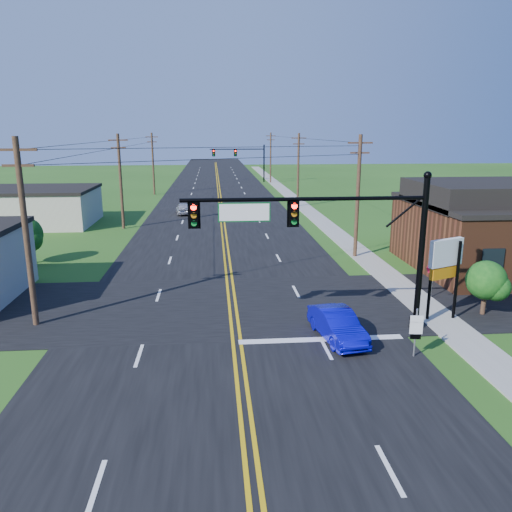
{
  "coord_description": "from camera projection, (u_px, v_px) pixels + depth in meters",
  "views": [
    {
      "loc": [
        -0.74,
        -13.67,
        9.2
      ],
      "look_at": [
        1.29,
        10.0,
        3.25
      ],
      "focal_mm": 35.0,
      "sensor_mm": 36.0,
      "label": 1
    }
  ],
  "objects": [
    {
      "name": "ground",
      "position": [
        242.0,
        436.0,
        15.51
      ],
      "size": [
        260.0,
        260.0,
        0.0
      ],
      "primitive_type": "plane",
      "color": "#234D16",
      "rests_on": "ground"
    },
    {
      "name": "road_main",
      "position": [
        219.0,
        205.0,
        63.82
      ],
      "size": [
        16.0,
        220.0,
        0.04
      ],
      "primitive_type": "cube",
      "color": "black",
      "rests_on": "ground"
    },
    {
      "name": "road_cross",
      "position": [
        229.0,
        305.0,
        27.1
      ],
      "size": [
        70.0,
        10.0,
        0.04
      ],
      "primitive_type": "cube",
      "color": "black",
      "rests_on": "ground"
    },
    {
      "name": "sidewalk",
      "position": [
        316.0,
        217.0,
        55.03
      ],
      "size": [
        2.0,
        160.0,
        0.08
      ],
      "primitive_type": "cube",
      "color": "gray",
      "rests_on": "ground"
    },
    {
      "name": "signal_mast_main",
      "position": [
        327.0,
        233.0,
        22.44
      ],
      "size": [
        11.3,
        0.6,
        7.48
      ],
      "color": "black",
      "rests_on": "ground"
    },
    {
      "name": "signal_mast_far",
      "position": [
        241.0,
        157.0,
        92.08
      ],
      "size": [
        10.98,
        0.6,
        7.48
      ],
      "color": "black",
      "rests_on": "ground"
    },
    {
      "name": "cream_bldg_far",
      "position": [
        32.0,
        206.0,
        50.2
      ],
      "size": [
        12.2,
        9.2,
        3.7
      ],
      "color": "beige",
      "rests_on": "ground"
    },
    {
      "name": "utility_pole_left_a",
      "position": [
        26.0,
        230.0,
        23.23
      ],
      "size": [
        1.8,
        0.28,
        9.0
      ],
      "color": "#352118",
      "rests_on": "ground"
    },
    {
      "name": "utility_pole_left_b",
      "position": [
        121.0,
        180.0,
        47.39
      ],
      "size": [
        1.8,
        0.28,
        9.0
      ],
      "color": "#352118",
      "rests_on": "ground"
    },
    {
      "name": "utility_pole_left_c",
      "position": [
        153.0,
        163.0,
        73.49
      ],
      "size": [
        1.8,
        0.28,
        9.0
      ],
      "color": "#352118",
      "rests_on": "ground"
    },
    {
      "name": "utility_pole_right_a",
      "position": [
        358.0,
        194.0,
        36.43
      ],
      "size": [
        1.8,
        0.28,
        9.0
      ],
      "color": "#352118",
      "rests_on": "ground"
    },
    {
      "name": "utility_pole_right_b",
      "position": [
        298.0,
        169.0,
        61.56
      ],
      "size": [
        1.8,
        0.28,
        9.0
      ],
      "color": "#352118",
      "rests_on": "ground"
    },
    {
      "name": "utility_pole_right_c",
      "position": [
        271.0,
        157.0,
        90.55
      ],
      "size": [
        1.8,
        0.28,
        9.0
      ],
      "color": "#352118",
      "rests_on": "ground"
    },
    {
      "name": "tree_right_back",
      "position": [
        416.0,
        213.0,
        41.33
      ],
      "size": [
        3.0,
        3.0,
        4.1
      ],
      "color": "#352118",
      "rests_on": "ground"
    },
    {
      "name": "shrub_corner",
      "position": [
        486.0,
        280.0,
        25.32
      ],
      "size": [
        2.0,
        2.0,
        2.86
      ],
      "color": "#352118",
      "rests_on": "ground"
    },
    {
      "name": "tree_left",
      "position": [
        25.0,
        234.0,
        35.08
      ],
      "size": [
        2.4,
        2.4,
        3.37
      ],
      "color": "#352118",
      "rests_on": "ground"
    },
    {
      "name": "blue_car",
      "position": [
        337.0,
        326.0,
        22.5
      ],
      "size": [
        2.07,
        4.31,
        1.36
      ],
      "primitive_type": "imported",
      "rotation": [
        0.0,
        0.0,
        0.16
      ],
      "color": "#0808B6",
      "rests_on": "ground"
    },
    {
      "name": "distant_car",
      "position": [
        183.0,
        209.0,
        56.68
      ],
      "size": [
        1.98,
        3.97,
        1.3
      ],
      "primitive_type": "imported",
      "rotation": [
        0.0,
        0.0,
        3.26
      ],
      "color": "#B8B7BD",
      "rests_on": "ground"
    },
    {
      "name": "route_sign",
      "position": [
        416.0,
        329.0,
        20.6
      ],
      "size": [
        0.54,
        0.12,
        2.15
      ],
      "rotation": [
        0.0,
        0.0,
        -0.14
      ],
      "color": "slate",
      "rests_on": "ground"
    },
    {
      "name": "stop_sign",
      "position": [
        433.0,
        272.0,
        27.97
      ],
      "size": [
        0.74,
        0.21,
        2.12
      ],
      "rotation": [
        0.0,
        0.0,
        -0.23
      ],
      "color": "slate",
      "rests_on": "ground"
    },
    {
      "name": "pylon_sign",
      "position": [
        445.0,
        261.0,
        24.34
      ],
      "size": [
        1.96,
        1.06,
        4.15
      ],
      "rotation": [
        0.0,
        0.0,
        0.41
      ],
      "color": "black",
      "rests_on": "ground"
    }
  ]
}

